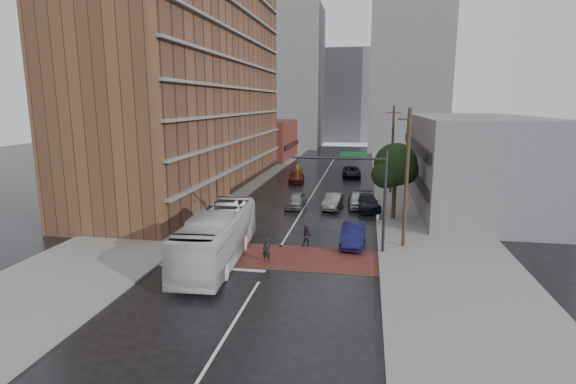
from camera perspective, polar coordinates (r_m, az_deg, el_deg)
The scene contains 24 objects.
ground at distance 30.53m, azimuth -1.93°, elevation -8.50°, with size 160.00×160.00×0.00m, color black.
crosswalk at distance 30.98m, azimuth -1.74°, elevation -8.18°, with size 14.00×5.00×0.02m, color brown.
sidewalk_west at distance 56.83m, azimuth -8.08°, elevation 0.79°, with size 9.00×90.00×0.15m, color gray.
sidewalk_east at distance 54.35m, azimuth 15.65°, elevation 0.00°, with size 9.00×90.00×0.15m, color gray.
apartment_block at distance 55.91m, azimuth -11.34°, elevation 14.85°, with size 10.00×44.00×28.00m, color brown.
storefront_west at distance 84.31m, azimuth -2.35°, elevation 6.66°, with size 8.00×16.00×7.00m, color maroon.
building_east at distance 49.56m, azimuth 22.23°, elevation 3.70°, with size 11.00×26.00×9.00m, color gray.
distant_tower_west at distance 108.10m, azimuth -0.67°, elevation 14.32°, with size 18.00×16.00×32.00m, color gray.
distant_tower_east at distance 100.69m, azimuth 15.11°, elevation 15.31°, with size 16.00×14.00×36.00m, color gray.
distant_tower_center at distance 123.24m, azimuth 7.40°, elevation 12.00°, with size 12.00×10.00×24.00m, color gray.
street_tree at distance 40.59m, azimuth 13.51°, elevation 3.05°, with size 4.20×4.10×6.90m.
signal_mast at distance 31.10m, azimuth 9.59°, elevation 0.75°, with size 6.50×0.30×7.20m.
utility_pole_near at distance 32.63m, azimuth 14.83°, elevation 1.75°, with size 1.60×0.26×10.00m.
utility_pole_far at distance 52.42m, azimuth 13.10°, elevation 5.32°, with size 1.60×0.26×10.00m.
transit_bus at distance 29.98m, azimuth -8.94°, elevation -5.59°, with size 2.85×12.20×3.40m, color silver.
pedestrian_a at distance 29.78m, azimuth -2.71°, elevation -7.39°, with size 0.59×0.39×1.61m, color black.
pedestrian_b at distance 32.78m, azimuth 2.37°, elevation -5.64°, with size 0.77×0.60×1.59m, color black.
car_travel_a at distance 44.94m, azimuth 0.99°, elevation -1.03°, with size 1.75×4.34×1.48m, color #97999E.
car_travel_b at distance 44.63m, azimuth 5.77°, elevation -1.17°, with size 1.56×4.48×1.48m, color #989B9F.
car_travel_c at distance 59.10m, azimuth 1.09°, elevation 1.92°, with size 1.94×4.77×1.39m, color maroon.
suv_travel at distance 63.75m, azimuth 8.07°, elevation 2.55°, with size 2.50×5.43×1.51m, color black.
car_parked_near at distance 33.49m, azimuth 8.28°, elevation -5.41°, with size 1.65×4.73×1.56m, color #131545.
car_parked_mid at distance 44.56m, azimuth 10.01°, elevation -1.30°, with size 2.08×5.11×1.48m, color black.
car_parked_far at distance 45.55m, azimuth 8.80°, elevation -0.94°, with size 1.85×4.59×1.57m, color #B6BBBF.
Camera 1 is at (6.00, -28.08, 10.35)m, focal length 28.00 mm.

